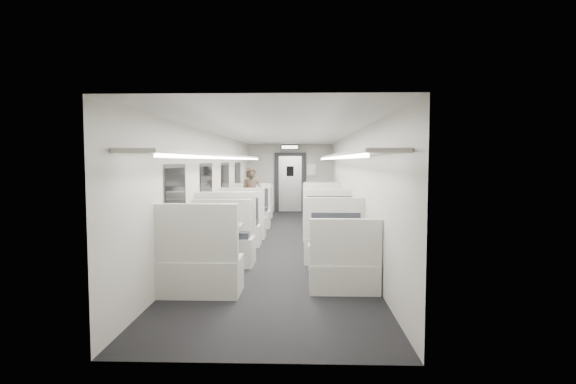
# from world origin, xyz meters

# --- Properties ---
(room) EXTENTS (3.24, 12.24, 2.64)m
(room) POSITION_xyz_m (0.00, 0.00, 1.20)
(room) COLOR black
(room) RESTS_ON ground
(booth_left_a) EXTENTS (0.95, 1.94, 1.04)m
(booth_left_a) POSITION_xyz_m (-1.00, 3.67, 0.35)
(booth_left_a) COLOR beige
(booth_left_a) RESTS_ON room
(booth_left_b) EXTENTS (1.10, 2.23, 1.19)m
(booth_left_b) POSITION_xyz_m (-1.00, 1.39, 0.40)
(booth_left_b) COLOR beige
(booth_left_b) RESTS_ON room
(booth_left_c) EXTENTS (1.06, 2.15, 1.15)m
(booth_left_c) POSITION_xyz_m (-1.00, -1.17, 0.38)
(booth_left_c) COLOR beige
(booth_left_c) RESTS_ON room
(booth_left_d) EXTENTS (1.16, 2.35, 1.26)m
(booth_left_d) POSITION_xyz_m (-1.00, -3.04, 0.42)
(booth_left_d) COLOR beige
(booth_left_d) RESTS_ON room
(booth_right_a) EXTENTS (1.06, 2.14, 1.15)m
(booth_right_a) POSITION_xyz_m (1.00, 3.19, 0.38)
(booth_right_a) COLOR beige
(booth_right_a) RESTS_ON room
(booth_right_b) EXTENTS (1.11, 2.26, 1.21)m
(booth_right_b) POSITION_xyz_m (1.00, 1.17, 0.40)
(booth_right_b) COLOR beige
(booth_right_b) RESTS_ON room
(booth_right_c) EXTENTS (1.09, 2.21, 1.18)m
(booth_right_c) POSITION_xyz_m (1.00, -1.13, 0.39)
(booth_right_c) COLOR beige
(booth_right_c) RESTS_ON room
(booth_right_d) EXTENTS (0.96, 1.94, 1.04)m
(booth_right_d) POSITION_xyz_m (1.00, -3.01, 0.35)
(booth_right_d) COLOR beige
(booth_right_d) RESTS_ON room
(passenger) EXTENTS (0.63, 0.44, 1.63)m
(passenger) POSITION_xyz_m (-0.97, 2.36, 0.82)
(passenger) COLOR black
(passenger) RESTS_ON room
(window_a) EXTENTS (0.02, 1.18, 0.84)m
(window_a) POSITION_xyz_m (-1.49, 3.40, 1.35)
(window_a) COLOR black
(window_a) RESTS_ON room
(window_b) EXTENTS (0.02, 1.18, 0.84)m
(window_b) POSITION_xyz_m (-1.49, 1.20, 1.35)
(window_b) COLOR black
(window_b) RESTS_ON room
(window_c) EXTENTS (0.02, 1.18, 0.84)m
(window_c) POSITION_xyz_m (-1.49, -1.00, 1.35)
(window_c) COLOR black
(window_c) RESTS_ON room
(window_d) EXTENTS (0.02, 1.18, 0.84)m
(window_d) POSITION_xyz_m (-1.49, -3.20, 1.35)
(window_d) COLOR black
(window_d) RESTS_ON room
(luggage_rack_left) EXTENTS (0.46, 10.40, 0.09)m
(luggage_rack_left) POSITION_xyz_m (-1.24, -0.30, 1.92)
(luggage_rack_left) COLOR beige
(luggage_rack_left) RESTS_ON room
(luggage_rack_right) EXTENTS (0.46, 10.40, 0.09)m
(luggage_rack_right) POSITION_xyz_m (1.24, -0.30, 1.92)
(luggage_rack_right) COLOR beige
(luggage_rack_right) RESTS_ON room
(vestibule_door) EXTENTS (1.10, 0.13, 2.10)m
(vestibule_door) POSITION_xyz_m (0.00, 5.93, 1.04)
(vestibule_door) COLOR black
(vestibule_door) RESTS_ON room
(exit_sign) EXTENTS (0.62, 0.12, 0.16)m
(exit_sign) POSITION_xyz_m (0.00, 5.44, 2.28)
(exit_sign) COLOR black
(exit_sign) RESTS_ON room
(wall_notice) EXTENTS (0.32, 0.02, 0.40)m
(wall_notice) POSITION_xyz_m (0.75, 5.92, 1.50)
(wall_notice) COLOR white
(wall_notice) RESTS_ON room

